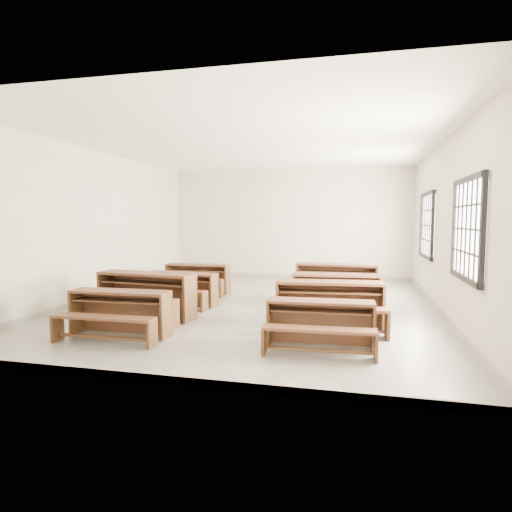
% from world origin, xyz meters
% --- Properties ---
extents(room, '(8.50, 8.50, 3.20)m').
position_xyz_m(room, '(0.09, 0.00, 2.14)').
color(room, gray).
rests_on(room, ground).
extents(desk_set_0, '(1.52, 0.81, 0.68)m').
position_xyz_m(desk_set_0, '(-1.46, -2.69, 0.40)').
color(desk_set_0, brown).
rests_on(desk_set_0, ground).
extents(desk_set_1, '(1.88, 1.13, 0.80)m').
position_xyz_m(desk_set_1, '(-1.64, -1.55, 0.47)').
color(desk_set_1, brown).
rests_on(desk_set_1, ground).
extents(desk_set_2, '(1.53, 0.90, 0.66)m').
position_xyz_m(desk_set_2, '(-1.48, -0.31, 0.38)').
color(desk_set_2, brown).
rests_on(desk_set_2, ground).
extents(desk_set_3, '(1.51, 0.80, 0.68)m').
position_xyz_m(desk_set_3, '(-1.69, 1.10, 0.39)').
color(desk_set_3, brown).
rests_on(desk_set_3, ground).
extents(desk_set_4, '(1.46, 0.80, 0.65)m').
position_xyz_m(desk_set_4, '(1.50, -2.59, 0.38)').
color(desk_set_4, brown).
rests_on(desk_set_4, ground).
extents(desk_set_5, '(1.76, 1.03, 0.76)m').
position_xyz_m(desk_set_5, '(1.56, -1.54, 0.44)').
color(desk_set_5, brown).
rests_on(desk_set_5, ground).
extents(desk_set_6, '(1.67, 0.95, 0.72)m').
position_xyz_m(desk_set_6, '(1.60, -0.34, 0.42)').
color(desk_set_6, brown).
rests_on(desk_set_6, ground).
extents(desk_set_7, '(1.79, 1.02, 0.78)m').
position_xyz_m(desk_set_7, '(1.55, 0.96, 0.45)').
color(desk_set_7, brown).
rests_on(desk_set_7, ground).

